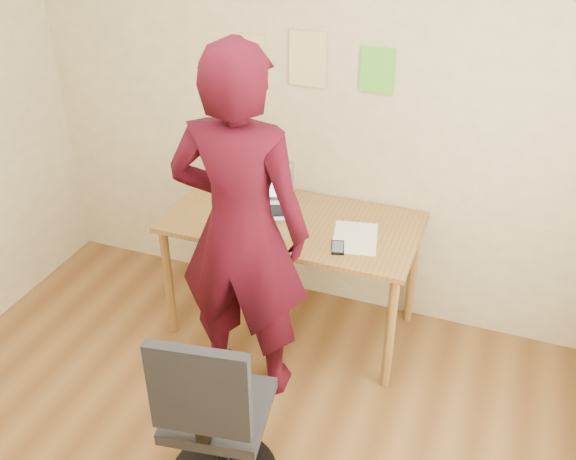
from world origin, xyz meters
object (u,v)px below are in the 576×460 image
at_px(phone, 338,247).
at_px(person, 241,231).
at_px(laptop, 265,200).
at_px(office_chair, 215,426).
at_px(desk, 292,234).

relative_size(phone, person, 0.08).
height_order(laptop, office_chair, laptop).
bearing_deg(desk, person, -99.41).
distance_m(office_chair, person, 0.90).
height_order(laptop, phone, laptop).
distance_m(laptop, office_chair, 1.37).
xyz_separation_m(laptop, person, (0.11, -0.58, 0.14)).
bearing_deg(laptop, person, -99.52).
xyz_separation_m(laptop, office_chair, (0.29, -1.29, -0.38)).
distance_m(desk, phone, 0.38).
height_order(desk, office_chair, office_chair).
bearing_deg(office_chair, desk, 85.69).
xyz_separation_m(phone, person, (-0.40, -0.31, 0.19)).
relative_size(desk, office_chair, 1.46).
xyz_separation_m(desk, person, (-0.08, -0.50, 0.28)).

